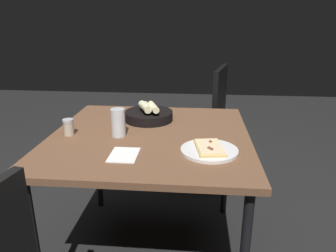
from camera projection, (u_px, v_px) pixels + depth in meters
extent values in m
plane|color=black|center=(152.00, 252.00, 1.86)|extent=(8.00, 8.00, 0.00)
cube|color=brown|center=(150.00, 137.00, 1.63)|extent=(1.01, 1.00, 0.03)
cylinder|color=black|center=(97.00, 161.00, 2.20)|extent=(0.04, 0.04, 0.71)
cylinder|color=black|center=(35.00, 250.00, 1.37)|extent=(0.04, 0.04, 0.71)
cylinder|color=black|center=(226.00, 166.00, 2.13)|extent=(0.04, 0.04, 0.71)
cylinder|color=white|center=(209.00, 150.00, 1.41)|extent=(0.25, 0.25, 0.01)
cube|color=#D9B36B|center=(209.00, 148.00, 1.40)|extent=(0.20, 0.14, 0.01)
cube|color=beige|center=(209.00, 146.00, 1.40)|extent=(0.19, 0.13, 0.01)
sphere|color=brown|center=(212.00, 149.00, 1.36)|extent=(0.02, 0.02, 0.02)
sphere|color=brown|center=(210.00, 142.00, 1.44)|extent=(0.02, 0.02, 0.02)
sphere|color=brown|center=(209.00, 148.00, 1.37)|extent=(0.02, 0.02, 0.02)
cylinder|color=black|center=(149.00, 116.00, 1.83)|extent=(0.28, 0.28, 0.05)
cylinder|color=beige|center=(147.00, 107.00, 1.79)|extent=(0.12, 0.07, 0.04)
cylinder|color=beige|center=(153.00, 107.00, 1.77)|extent=(0.14, 0.08, 0.04)
cylinder|color=beige|center=(145.00, 107.00, 1.78)|extent=(0.14, 0.09, 0.04)
cylinder|color=#B01A14|center=(144.00, 120.00, 1.77)|extent=(0.06, 0.06, 0.03)
cylinder|color=silver|center=(118.00, 123.00, 1.57)|extent=(0.07, 0.07, 0.14)
cylinder|color=#BC7E1D|center=(119.00, 128.00, 1.58)|extent=(0.06, 0.06, 0.07)
cylinder|color=#BFB299|center=(69.00, 128.00, 1.60)|extent=(0.05, 0.05, 0.07)
cylinder|color=maroon|center=(69.00, 131.00, 1.61)|extent=(0.04, 0.04, 0.03)
cylinder|color=#B7B7BC|center=(68.00, 121.00, 1.59)|extent=(0.05, 0.05, 0.01)
cube|color=white|center=(124.00, 155.00, 1.37)|extent=(0.16, 0.12, 0.00)
cube|color=#242424|center=(193.00, 132.00, 2.54)|extent=(0.53, 0.53, 0.04)
cube|color=black|center=(220.00, 101.00, 2.39)|extent=(0.42, 0.13, 0.50)
cylinder|color=black|center=(177.00, 146.00, 2.84)|extent=(0.03, 0.03, 0.41)
cylinder|color=black|center=(163.00, 164.00, 2.50)|extent=(0.03, 0.03, 0.41)
cylinder|color=black|center=(219.00, 152.00, 2.73)|extent=(0.03, 0.03, 0.41)
cylinder|color=black|center=(210.00, 171.00, 2.39)|extent=(0.03, 0.03, 0.41)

